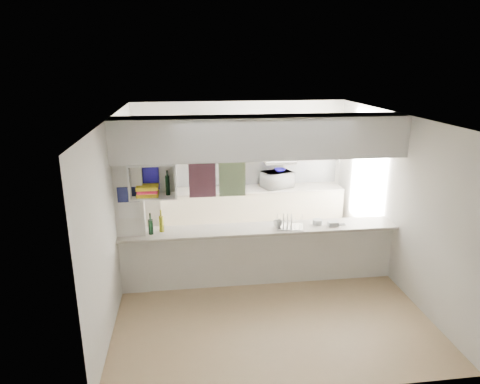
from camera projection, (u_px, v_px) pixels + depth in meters
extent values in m
plane|color=tan|center=(260.00, 282.00, 6.74)|extent=(4.80, 4.80, 0.00)
plane|color=white|center=(262.00, 116.00, 5.98)|extent=(4.80, 4.80, 0.00)
plane|color=silver|center=(240.00, 166.00, 8.64)|extent=(4.20, 0.00, 4.20)
plane|color=silver|center=(116.00, 210.00, 6.10)|extent=(0.00, 4.80, 4.80)
plane|color=silver|center=(394.00, 198.00, 6.62)|extent=(0.00, 4.80, 4.80)
cube|color=silver|center=(260.00, 256.00, 6.61)|extent=(4.20, 0.15, 0.88)
cube|color=#BDB4A6|center=(260.00, 229.00, 6.48)|extent=(4.20, 0.50, 0.04)
cube|color=white|center=(262.00, 137.00, 6.07)|extent=(4.20, 0.50, 0.60)
cube|color=silver|center=(130.00, 209.00, 6.13)|extent=(0.40, 0.18, 2.60)
cube|color=#191E4C|center=(128.00, 195.00, 5.97)|extent=(0.30, 0.01, 0.22)
cube|color=white|center=(129.00, 210.00, 6.03)|extent=(0.30, 0.01, 0.24)
cube|color=black|center=(202.00, 177.00, 6.36)|extent=(0.40, 0.02, 0.62)
cube|color=#1D6983|center=(232.00, 176.00, 6.41)|extent=(0.40, 0.02, 0.62)
cube|color=white|center=(154.00, 196.00, 6.02)|extent=(0.65, 0.35, 0.02)
cube|color=white|center=(152.00, 163.00, 5.88)|extent=(0.65, 0.35, 0.02)
cube|color=white|center=(154.00, 177.00, 6.10)|extent=(0.65, 0.02, 0.50)
cube|color=white|center=(130.00, 181.00, 5.91)|extent=(0.02, 0.35, 0.50)
cube|color=white|center=(175.00, 179.00, 5.98)|extent=(0.02, 0.35, 0.50)
cube|color=gold|center=(148.00, 194.00, 5.99)|extent=(0.30, 0.24, 0.05)
cube|color=#BA1833|center=(148.00, 191.00, 5.98)|extent=(0.28, 0.22, 0.05)
cube|color=gold|center=(147.00, 187.00, 5.97)|extent=(0.30, 0.24, 0.05)
cube|color=#150D94|center=(150.00, 178.00, 6.06)|extent=(0.26, 0.02, 0.34)
cylinder|color=black|center=(168.00, 185.00, 6.00)|extent=(0.06, 0.06, 0.28)
cube|color=beige|center=(252.00, 211.00, 8.63)|extent=(3.60, 0.60, 0.90)
cube|color=#BDB4A6|center=(252.00, 189.00, 8.49)|extent=(3.60, 0.63, 0.03)
cube|color=silver|center=(250.00, 170.00, 8.67)|extent=(3.60, 0.03, 0.60)
cube|color=beige|center=(241.00, 139.00, 8.31)|extent=(2.62, 0.34, 0.72)
cube|color=white|center=(279.00, 159.00, 8.45)|extent=(0.60, 0.46, 0.12)
cube|color=silver|center=(282.00, 164.00, 8.24)|extent=(0.60, 0.02, 0.05)
imported|color=white|center=(277.00, 180.00, 8.51)|extent=(0.68, 0.56, 0.32)
imported|color=#150D94|center=(280.00, 170.00, 8.46)|extent=(0.24, 0.24, 0.06)
cube|color=silver|center=(290.00, 227.00, 6.49)|extent=(0.45, 0.37, 0.01)
cylinder|color=white|center=(283.00, 220.00, 6.47)|extent=(0.05, 0.20, 0.20)
cylinder|color=white|center=(287.00, 220.00, 6.46)|extent=(0.05, 0.20, 0.20)
cylinder|color=white|center=(291.00, 220.00, 6.46)|extent=(0.05, 0.20, 0.20)
imported|color=white|center=(278.00, 223.00, 6.47)|extent=(0.17, 0.17, 0.10)
cylinder|color=black|center=(151.00, 227.00, 6.20)|extent=(0.07, 0.07, 0.22)
cylinder|color=black|center=(150.00, 216.00, 6.15)|extent=(0.03, 0.03, 0.10)
cylinder|color=olive|center=(161.00, 224.00, 6.29)|extent=(0.07, 0.07, 0.24)
cylinder|color=olive|center=(161.00, 213.00, 6.24)|extent=(0.03, 0.03, 0.10)
cylinder|color=silver|center=(317.00, 222.00, 6.61)|extent=(0.15, 0.15, 0.08)
cube|color=silver|center=(333.00, 224.00, 6.54)|extent=(0.15, 0.11, 0.06)
cube|color=black|center=(341.00, 224.00, 6.59)|extent=(0.14, 0.07, 0.01)
cylinder|color=black|center=(222.00, 186.00, 8.45)|extent=(0.09, 0.09, 0.13)
cube|color=brown|center=(232.00, 183.00, 8.49)|extent=(0.12, 0.10, 0.22)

